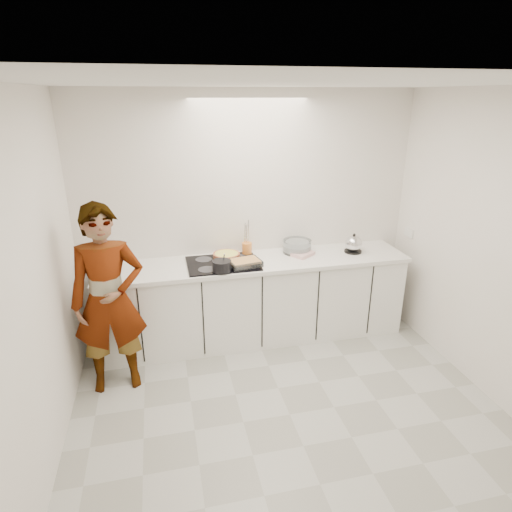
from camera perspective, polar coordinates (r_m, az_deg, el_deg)
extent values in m
cube|color=#B6B6AF|center=(3.86, 4.52, -20.32)|extent=(3.60, 3.20, 0.00)
cube|color=white|center=(2.91, 6.06, 21.99)|extent=(3.60, 3.20, 0.00)
cube|color=white|center=(4.63, -0.94, 5.30)|extent=(3.60, 0.00, 2.60)
cube|color=white|center=(1.93, 20.92, -20.52)|extent=(3.60, 0.00, 2.60)
cube|color=white|center=(3.14, -27.95, -4.90)|extent=(0.00, 3.20, 2.60)
cube|color=white|center=(4.07, 30.04, 0.27)|extent=(0.00, 3.20, 2.60)
cube|color=white|center=(5.12, 19.73, 2.93)|extent=(0.02, 0.15, 0.09)
cube|color=white|center=(4.65, -0.04, -6.08)|extent=(3.20, 0.58, 0.87)
cube|color=white|center=(4.46, -0.04, -0.85)|extent=(3.24, 0.64, 0.04)
cube|color=black|center=(4.37, -4.46, -0.99)|extent=(0.72, 0.54, 0.01)
cylinder|color=#B75E3A|center=(4.50, -3.96, 0.10)|extent=(0.34, 0.34, 0.05)
cylinder|color=#FAF25B|center=(4.50, -3.96, 0.31)|extent=(0.29, 0.29, 0.01)
cylinder|color=black|center=(4.16, -4.58, -1.30)|extent=(0.19, 0.19, 0.10)
cylinder|color=silver|center=(4.16, -4.36, -0.58)|extent=(0.03, 0.07, 0.16)
cube|color=silver|center=(4.28, -1.50, -0.93)|extent=(0.35, 0.28, 0.06)
cube|color=tan|center=(4.27, -1.50, -0.67)|extent=(0.31, 0.24, 0.02)
cylinder|color=silver|center=(4.68, 5.50, 1.29)|extent=(0.35, 0.35, 0.14)
cylinder|color=white|center=(4.68, 5.49, 1.04)|extent=(0.29, 0.29, 0.07)
cube|color=white|center=(4.61, 6.25, 0.28)|extent=(0.29, 0.27, 0.04)
cylinder|color=black|center=(4.81, 12.79, 0.62)|extent=(0.20, 0.20, 0.02)
sphere|color=silver|center=(4.78, 12.87, 1.62)|extent=(0.20, 0.20, 0.18)
sphere|color=black|center=(4.75, 12.97, 2.75)|extent=(0.03, 0.03, 0.03)
cylinder|color=orange|center=(4.60, -1.21, 0.99)|extent=(0.11, 0.11, 0.13)
imported|color=white|center=(3.93, -19.03, -5.63)|extent=(0.66, 0.46, 1.72)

